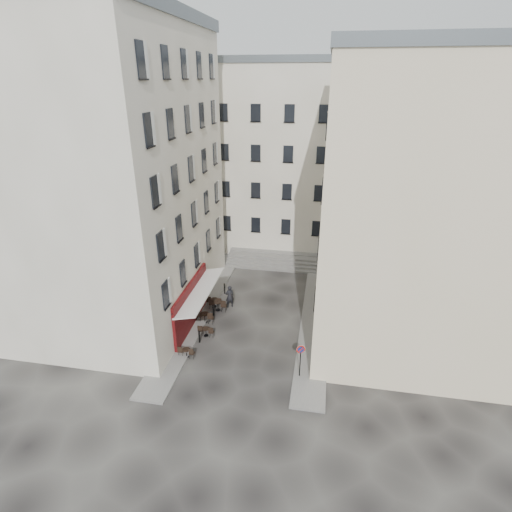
% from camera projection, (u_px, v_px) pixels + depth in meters
% --- Properties ---
extents(ground, '(90.00, 90.00, 0.00)m').
position_uv_depth(ground, '(248.00, 339.00, 28.12)').
color(ground, black).
rests_on(ground, ground).
extents(sidewalk_left, '(2.00, 22.00, 0.12)m').
position_uv_depth(sidewalk_left, '(204.00, 303.00, 32.42)').
color(sidewalk_left, slate).
rests_on(sidewalk_left, ground).
extents(sidewalk_right, '(2.00, 18.00, 0.12)m').
position_uv_depth(sidewalk_right, '(314.00, 321.00, 30.06)').
color(sidewalk_right, slate).
rests_on(sidewalk_right, ground).
extents(building_left, '(12.20, 16.20, 20.60)m').
position_uv_depth(building_left, '(110.00, 178.00, 28.32)').
color(building_left, beige).
rests_on(building_left, ground).
extents(building_right, '(12.20, 14.20, 18.60)m').
position_uv_depth(building_right, '(417.00, 205.00, 25.75)').
color(building_right, beige).
rests_on(building_right, ground).
extents(building_back, '(18.20, 10.20, 18.60)m').
position_uv_depth(building_back, '(274.00, 157.00, 41.55)').
color(building_back, beige).
rests_on(building_back, ground).
extents(cafe_storefront, '(1.74, 7.30, 3.50)m').
position_uv_depth(cafe_storefront, '(192.00, 303.00, 28.95)').
color(cafe_storefront, '#400909').
rests_on(cafe_storefront, ground).
extents(stone_steps, '(9.00, 3.15, 0.80)m').
position_uv_depth(stone_steps, '(273.00, 260.00, 39.25)').
color(stone_steps, '#5F5D5A').
rests_on(stone_steps, ground).
extents(bollard_near, '(0.12, 0.12, 0.98)m').
position_uv_depth(bollard_near, '(199.00, 336.00, 27.54)').
color(bollard_near, black).
rests_on(bollard_near, ground).
extents(bollard_mid, '(0.12, 0.12, 0.98)m').
position_uv_depth(bollard_mid, '(213.00, 310.00, 30.68)').
color(bollard_mid, black).
rests_on(bollard_mid, ground).
extents(bollard_far, '(0.12, 0.12, 0.98)m').
position_uv_depth(bollard_far, '(224.00, 288.00, 33.82)').
color(bollard_far, black).
rests_on(bollard_far, ground).
extents(no_parking_sign, '(0.52, 0.21, 2.36)m').
position_uv_depth(no_parking_sign, '(300.00, 355.00, 23.83)').
color(no_parking_sign, black).
rests_on(no_parking_sign, ground).
extents(bistro_table_a, '(1.13, 0.53, 0.79)m').
position_uv_depth(bistro_table_a, '(186.00, 352.00, 26.12)').
color(bistro_table_a, black).
rests_on(bistro_table_a, ground).
extents(bistro_table_b, '(1.16, 0.54, 0.82)m').
position_uv_depth(bistro_table_b, '(206.00, 331.00, 28.27)').
color(bistro_table_b, black).
rests_on(bistro_table_b, ground).
extents(bistro_table_c, '(1.38, 0.65, 0.97)m').
position_uv_depth(bistro_table_c, '(205.00, 317.00, 29.83)').
color(bistro_table_c, black).
rests_on(bistro_table_c, ground).
extents(bistro_table_d, '(1.42, 0.66, 1.00)m').
position_uv_depth(bistro_table_d, '(218.00, 305.00, 31.36)').
color(bistro_table_d, black).
rests_on(bistro_table_d, ground).
extents(bistro_table_e, '(1.26, 0.59, 0.89)m').
position_uv_depth(bistro_table_e, '(215.00, 302.00, 31.90)').
color(bistro_table_e, black).
rests_on(bistro_table_e, ground).
extents(pedestrian, '(0.82, 0.73, 1.89)m').
position_uv_depth(pedestrian, '(230.00, 296.00, 31.68)').
color(pedestrian, black).
rests_on(pedestrian, ground).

